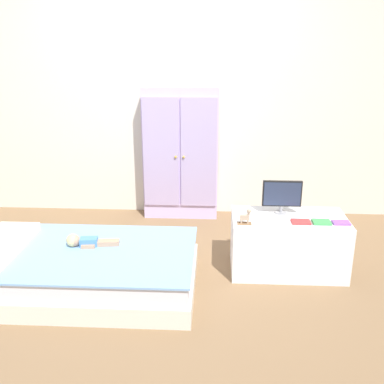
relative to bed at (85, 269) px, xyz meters
name	(u,v)px	position (x,y,z in m)	size (l,w,h in m)	color
ground_plane	(150,284)	(0.47, 0.08, -0.16)	(10.00, 10.00, 0.02)	brown
back_wall	(168,84)	(0.47, 1.65, 1.20)	(6.40, 0.05, 2.70)	silver
bed	(85,269)	(0.00, 0.00, 0.00)	(1.63, 0.99, 0.30)	silver
pillow	(1,245)	(-0.62, 0.00, 0.19)	(0.32, 0.71, 0.07)	white
doll	(83,241)	(-0.03, 0.09, 0.19)	(0.39, 0.14, 0.10)	#4C84C6
wardrobe	(181,154)	(0.60, 1.49, 0.53)	(0.75, 0.26, 1.34)	silver
tv_stand	(288,244)	(1.54, 0.35, 0.08)	(0.89, 0.49, 0.46)	white
tv_monitor	(282,195)	(1.48, 0.43, 0.46)	(0.31, 0.10, 0.27)	#99999E
rocking_horse_toy	(246,217)	(1.19, 0.19, 0.37)	(0.10, 0.04, 0.13)	#8E6642
book_red	(301,222)	(1.61, 0.24, 0.32)	(0.14, 0.10, 0.01)	#CC3838
book_green	(321,222)	(1.76, 0.24, 0.32)	(0.13, 0.10, 0.02)	#429E51
book_purple	(341,223)	(1.90, 0.24, 0.32)	(0.13, 0.09, 0.01)	#8E51B2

